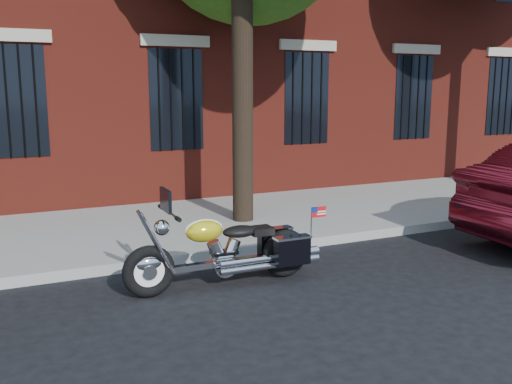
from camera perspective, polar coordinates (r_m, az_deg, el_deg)
name	(u,v)px	position (r m, az deg, el deg)	size (l,w,h in m)	color
ground	(298,282)	(7.40, 4.27, -8.98)	(120.00, 120.00, 0.00)	black
curb	(253,249)	(8.55, -0.27, -5.73)	(40.00, 0.16, 0.15)	gray
sidewalk	(209,222)	(10.23, -4.68, -3.04)	(40.00, 3.60, 0.15)	gray
motorcycle	(230,252)	(7.14, -2.59, -6.01)	(2.55, 0.74, 1.29)	black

